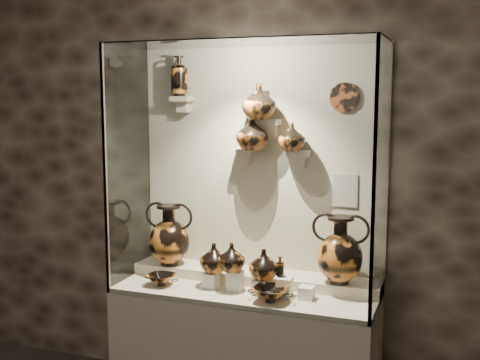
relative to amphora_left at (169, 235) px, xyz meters
name	(u,v)px	position (x,y,z in m)	size (l,w,h in m)	color
wall_back	(261,166)	(0.60, 0.20, 0.49)	(5.00, 0.02, 3.20)	#2E241D
plinth	(245,352)	(0.60, -0.12, -0.71)	(1.70, 0.60, 0.80)	#BEB399
front_tier	(245,291)	(0.60, -0.12, -0.30)	(1.68, 0.58, 0.03)	beige
rear_tier	(254,278)	(0.60, 0.06, -0.26)	(1.70, 0.25, 0.10)	beige
back_panel	(261,166)	(0.60, 0.20, 0.49)	(1.70, 0.03, 1.60)	#BEB399
glass_front	(228,177)	(0.60, -0.41, 0.49)	(1.70, 0.01, 1.60)	white
glass_left	(128,166)	(-0.24, -0.12, 0.49)	(0.01, 0.60, 1.60)	white
glass_right	(382,178)	(1.45, -0.12, 0.49)	(0.01, 0.60, 1.60)	white
glass_top	(245,42)	(0.60, -0.12, 1.28)	(1.70, 0.60, 0.01)	white
frame_post_left	(105,171)	(-0.24, -0.41, 0.49)	(0.02, 0.02, 1.60)	gray
frame_post_right	(374,184)	(1.44, -0.41, 0.49)	(0.02, 0.02, 1.60)	gray
pedestal_a	(211,280)	(0.38, -0.17, -0.23)	(0.09, 0.09, 0.10)	silver
pedestal_b	(235,281)	(0.55, -0.17, -0.22)	(0.09, 0.09, 0.13)	silver
pedestal_c	(260,287)	(0.72, -0.17, -0.24)	(0.09, 0.09, 0.09)	silver
pedestal_d	(285,287)	(0.88, -0.17, -0.22)	(0.09, 0.09, 0.12)	silver
pedestal_e	(307,293)	(1.02, -0.17, -0.24)	(0.09, 0.09, 0.08)	silver
bracket_ul	(182,99)	(0.05, 0.12, 0.94)	(0.14, 0.12, 0.04)	#BEB399
bracket_ca	(243,152)	(0.50, 0.12, 0.59)	(0.14, 0.12, 0.04)	#BEB399
bracket_cb	(272,122)	(0.70, 0.12, 0.79)	(0.10, 0.12, 0.04)	#BEB399
bracket_cc	(298,153)	(0.88, 0.12, 0.59)	(0.14, 0.12, 0.04)	#BEB399
amphora_left	(169,235)	(0.00, 0.00, 0.00)	(0.34, 0.34, 0.43)	#B46622
amphora_right	(340,250)	(1.19, 0.00, 0.00)	(0.35, 0.35, 0.43)	#B46622
jug_a	(214,258)	(0.40, -0.15, -0.09)	(0.19, 0.19, 0.19)	#B46622
jug_b	(232,257)	(0.54, -0.18, -0.06)	(0.18, 0.18, 0.18)	#9C521B
jug_c	(264,264)	(0.74, -0.15, -0.10)	(0.19, 0.19, 0.20)	#B46622
lekythos_small	(280,265)	(0.85, -0.15, -0.09)	(0.06, 0.06, 0.14)	#9C521B
kylix_left	(161,279)	(0.06, -0.24, -0.24)	(0.23, 0.20, 0.09)	#9C521B
kylix_right	(271,293)	(0.83, -0.29, -0.23)	(0.28, 0.23, 0.11)	#B46622
lekythos_tall	(179,73)	(0.04, 0.11, 1.11)	(0.12, 0.12, 0.31)	#B46622
ovoid_vase_a	(252,133)	(0.59, 0.06, 0.72)	(0.21, 0.21, 0.22)	#9C521B
ovoid_vase_b	(259,102)	(0.63, 0.06, 0.92)	(0.22, 0.22, 0.23)	#9C521B
ovoid_vase_c	(292,137)	(0.85, 0.08, 0.70)	(0.18, 0.18, 0.18)	#9C521B
wall_plate	(345,98)	(1.17, 0.17, 0.95)	(0.19, 0.19, 0.02)	#9A441E
info_placard	(345,190)	(1.19, 0.18, 0.35)	(0.16, 0.01, 0.21)	beige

